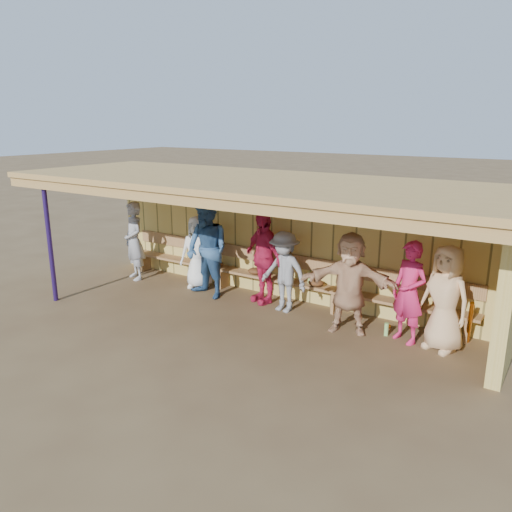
# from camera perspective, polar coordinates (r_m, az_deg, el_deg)

# --- Properties ---
(ground) EXTENTS (90.00, 90.00, 0.00)m
(ground) POSITION_cam_1_polar(r_m,az_deg,el_deg) (9.17, -1.21, -6.82)
(ground) COLOR brown
(ground) RESTS_ON ground
(player_a) EXTENTS (0.75, 0.63, 1.75)m
(player_a) POSITION_cam_1_polar(r_m,az_deg,el_deg) (11.36, -13.75, 1.69)
(player_a) COLOR #999BA2
(player_a) RESTS_ON ground
(player_b) EXTENTS (0.87, 0.71, 1.55)m
(player_b) POSITION_cam_1_polar(r_m,az_deg,el_deg) (10.56, -6.64, 0.47)
(player_b) COLOR white
(player_b) RESTS_ON ground
(player_c) EXTENTS (1.08, 0.92, 1.96)m
(player_c) POSITION_cam_1_polar(r_m,az_deg,el_deg) (9.90, -5.60, 0.72)
(player_c) COLOR #325A8A
(player_c) RESTS_ON ground
(player_d) EXTENTS (1.14, 0.81, 1.79)m
(player_d) POSITION_cam_1_polar(r_m,az_deg,el_deg) (9.60, 0.83, -0.16)
(player_d) COLOR #CC204B
(player_d) RESTS_ON ground
(player_e) EXTENTS (1.04, 0.68, 1.52)m
(player_e) POSITION_cam_1_polar(r_m,az_deg,el_deg) (9.18, 3.24, -1.82)
(player_e) COLOR gray
(player_e) RESTS_ON ground
(player_f) EXTENTS (1.66, 0.90, 1.71)m
(player_f) POSITION_cam_1_polar(r_m,az_deg,el_deg) (8.36, 10.62, -3.07)
(player_f) COLOR tan
(player_f) RESTS_ON ground
(player_g) EXTENTS (0.71, 0.60, 1.65)m
(player_g) POSITION_cam_1_polar(r_m,az_deg,el_deg) (8.23, 17.08, -4.00)
(player_g) COLOR #D2215C
(player_g) RESTS_ON ground
(player_h) EXTENTS (0.96, 0.80, 1.67)m
(player_h) POSITION_cam_1_polar(r_m,az_deg,el_deg) (8.11, 20.81, -4.56)
(player_h) COLOR #DCAE7C
(player_h) RESTS_ON ground
(dugout_structure) EXTENTS (8.80, 3.20, 2.50)m
(dugout_structure) POSITION_cam_1_polar(r_m,az_deg,el_deg) (9.05, 3.24, 4.06)
(dugout_structure) COLOR #D5B85B
(dugout_structure) RESTS_ON ground
(bench) EXTENTS (7.60, 0.34, 0.93)m
(bench) POSITION_cam_1_polar(r_m,az_deg,el_deg) (9.88, 2.44, -1.96)
(bench) COLOR #A37545
(bench) RESTS_ON ground
(dugout_equipment) EXTENTS (5.29, 0.62, 0.80)m
(dugout_equipment) POSITION_cam_1_polar(r_m,az_deg,el_deg) (9.66, 3.37, -2.60)
(dugout_equipment) COLOR orange
(dugout_equipment) RESTS_ON ground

